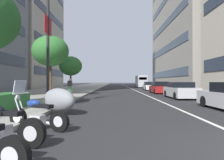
{
  "coord_description": "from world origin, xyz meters",
  "views": [
    {
      "loc": [
        -3.36,
        3.3,
        1.43
      ],
      "look_at": [
        13.33,
        3.52,
        1.55
      ],
      "focal_mm": 30.63,
      "sensor_mm": 36.0,
      "label": 1
    }
  ],
  "objects_px": {
    "motorcycle_by_sign_pole": "(37,115)",
    "delivery_van_ahead": "(141,81)",
    "motorcycle_far_end_row": "(0,125)",
    "car_lead_in_lane": "(160,88)",
    "car_far_down_avenue": "(180,91)",
    "street_tree_near_plaza_corner": "(51,51)",
    "motorcycle_nearest_camera": "(58,100)",
    "street_lamp_with_banners": "(53,18)",
    "car_following_behind": "(150,86)",
    "pedestrian_on_plaza": "(70,86)",
    "street_tree_by_lamp_post": "(71,66)"
  },
  "relations": [
    {
      "from": "motorcycle_far_end_row",
      "to": "street_lamp_with_banners",
      "type": "relative_size",
      "value": 0.24
    },
    {
      "from": "car_far_down_avenue",
      "to": "car_lead_in_lane",
      "type": "xyz_separation_m",
      "value": [
        6.82,
        0.16,
        0.01
      ]
    },
    {
      "from": "delivery_van_ahead",
      "to": "street_lamp_with_banners",
      "type": "xyz_separation_m",
      "value": [
        -31.95,
        9.88,
        3.91
      ]
    },
    {
      "from": "car_lead_in_lane",
      "to": "street_tree_near_plaza_corner",
      "type": "xyz_separation_m",
      "value": [
        -5.12,
        11.47,
        3.63
      ]
    },
    {
      "from": "delivery_van_ahead",
      "to": "car_lead_in_lane",
      "type": "bearing_deg",
      "value": 178.26
    },
    {
      "from": "car_far_down_avenue",
      "to": "street_tree_near_plaza_corner",
      "type": "relative_size",
      "value": 0.74
    },
    {
      "from": "car_following_behind",
      "to": "pedestrian_on_plaza",
      "type": "distance_m",
      "value": 15.42
    },
    {
      "from": "car_following_behind",
      "to": "delivery_van_ahead",
      "type": "height_order",
      "value": "delivery_van_ahead"
    },
    {
      "from": "motorcycle_nearest_camera",
      "to": "car_far_down_avenue",
      "type": "relative_size",
      "value": 0.5
    },
    {
      "from": "motorcycle_nearest_camera",
      "to": "pedestrian_on_plaza",
      "type": "xyz_separation_m",
      "value": [
        11.34,
        2.16,
        0.32
      ]
    },
    {
      "from": "motorcycle_far_end_row",
      "to": "delivery_van_ahead",
      "type": "xyz_separation_m",
      "value": [
        39.47,
        -8.63,
        1.03
      ]
    },
    {
      "from": "motorcycle_nearest_camera",
      "to": "car_far_down_avenue",
      "type": "bearing_deg",
      "value": -95.92
    },
    {
      "from": "motorcycle_by_sign_pole",
      "to": "street_tree_near_plaza_corner",
      "type": "relative_size",
      "value": 0.37
    },
    {
      "from": "car_following_behind",
      "to": "street_tree_near_plaza_corner",
      "type": "height_order",
      "value": "street_tree_near_plaza_corner"
    },
    {
      "from": "street_lamp_with_banners",
      "to": "pedestrian_on_plaza",
      "type": "xyz_separation_m",
      "value": [
        7.89,
        0.81,
        -4.45
      ]
    },
    {
      "from": "motorcycle_by_sign_pole",
      "to": "motorcycle_nearest_camera",
      "type": "bearing_deg",
      "value": -66.41
    },
    {
      "from": "street_lamp_with_banners",
      "to": "motorcycle_by_sign_pole",
      "type": "bearing_deg",
      "value": -166.35
    },
    {
      "from": "street_tree_by_lamp_post",
      "to": "car_lead_in_lane",
      "type": "bearing_deg",
      "value": -101.32
    },
    {
      "from": "pedestrian_on_plaza",
      "to": "car_following_behind",
      "type": "bearing_deg",
      "value": 91.2
    },
    {
      "from": "motorcycle_by_sign_pole",
      "to": "delivery_van_ahead",
      "type": "xyz_separation_m",
      "value": [
        38.05,
        -8.39,
        1.04
      ]
    },
    {
      "from": "street_tree_near_plaza_corner",
      "to": "pedestrian_on_plaza",
      "type": "bearing_deg",
      "value": -39.26
    },
    {
      "from": "motorcycle_far_end_row",
      "to": "street_tree_near_plaza_corner",
      "type": "bearing_deg",
      "value": -63.01
    },
    {
      "from": "car_lead_in_lane",
      "to": "pedestrian_on_plaza",
      "type": "bearing_deg",
      "value": 109.42
    },
    {
      "from": "motorcycle_by_sign_pole",
      "to": "motorcycle_nearest_camera",
      "type": "distance_m",
      "value": 2.66
    },
    {
      "from": "motorcycle_by_sign_pole",
      "to": "car_following_behind",
      "type": "xyz_separation_m",
      "value": [
        25.42,
        -8.06,
        0.23
      ]
    },
    {
      "from": "car_following_behind",
      "to": "street_tree_by_lamp_post",
      "type": "height_order",
      "value": "street_tree_by_lamp_post"
    },
    {
      "from": "delivery_van_ahead",
      "to": "motorcycle_by_sign_pole",
      "type": "bearing_deg",
      "value": 167.58
    },
    {
      "from": "car_following_behind",
      "to": "street_lamp_with_banners",
      "type": "xyz_separation_m",
      "value": [
        -19.31,
        9.54,
        4.73
      ]
    },
    {
      "from": "motorcycle_nearest_camera",
      "to": "car_lead_in_lane",
      "type": "bearing_deg",
      "value": -78.59
    },
    {
      "from": "motorcycle_far_end_row",
      "to": "street_tree_near_plaza_corner",
      "type": "relative_size",
      "value": 0.39
    },
    {
      "from": "car_far_down_avenue",
      "to": "motorcycle_far_end_row",
      "type": "bearing_deg",
      "value": 145.41
    },
    {
      "from": "motorcycle_nearest_camera",
      "to": "car_far_down_avenue",
      "type": "xyz_separation_m",
      "value": [
        7.9,
        -8.04,
        0.03
      ]
    },
    {
      "from": "street_tree_near_plaza_corner",
      "to": "pedestrian_on_plaza",
      "type": "xyz_separation_m",
      "value": [
        1.74,
        -1.42,
        -3.35
      ]
    },
    {
      "from": "motorcycle_by_sign_pole",
      "to": "street_tree_by_lamp_post",
      "type": "bearing_deg",
      "value": -59.08
    },
    {
      "from": "motorcycle_far_end_row",
      "to": "motorcycle_by_sign_pole",
      "type": "distance_m",
      "value": 1.44
    },
    {
      "from": "street_lamp_with_banners",
      "to": "street_tree_near_plaza_corner",
      "type": "bearing_deg",
      "value": 19.96
    },
    {
      "from": "delivery_van_ahead",
      "to": "street_lamp_with_banners",
      "type": "distance_m",
      "value": 33.67
    },
    {
      "from": "motorcycle_by_sign_pole",
      "to": "car_far_down_avenue",
      "type": "relative_size",
      "value": 0.5
    },
    {
      "from": "street_tree_by_lamp_post",
      "to": "motorcycle_nearest_camera",
      "type": "bearing_deg",
      "value": -168.74
    },
    {
      "from": "car_lead_in_lane",
      "to": "delivery_van_ahead",
      "type": "relative_size",
      "value": 0.72
    },
    {
      "from": "motorcycle_by_sign_pole",
      "to": "street_tree_by_lamp_post",
      "type": "relative_size",
      "value": 0.45
    },
    {
      "from": "motorcycle_by_sign_pole",
      "to": "car_following_behind",
      "type": "bearing_deg",
      "value": -86.8
    },
    {
      "from": "motorcycle_by_sign_pole",
      "to": "pedestrian_on_plaza",
      "type": "bearing_deg",
      "value": -59.9
    },
    {
      "from": "motorcycle_nearest_camera",
      "to": "delivery_van_ahead",
      "type": "distance_m",
      "value": 36.42
    },
    {
      "from": "car_far_down_avenue",
      "to": "car_following_behind",
      "type": "xyz_separation_m",
      "value": [
        14.86,
        -0.14,
        0.01
      ]
    },
    {
      "from": "motorcycle_far_end_row",
      "to": "pedestrian_on_plaza",
      "type": "xyz_separation_m",
      "value": [
        15.41,
        2.05,
        0.49
      ]
    },
    {
      "from": "motorcycle_by_sign_pole",
      "to": "delivery_van_ahead",
      "type": "distance_m",
      "value": 38.98
    },
    {
      "from": "car_far_down_avenue",
      "to": "street_tree_by_lamp_post",
      "type": "height_order",
      "value": "street_tree_by_lamp_post"
    },
    {
      "from": "motorcycle_far_end_row",
      "to": "car_lead_in_lane",
      "type": "distance_m",
      "value": 20.42
    },
    {
      "from": "car_lead_in_lane",
      "to": "street_tree_by_lamp_post",
      "type": "relative_size",
      "value": 0.94
    }
  ]
}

